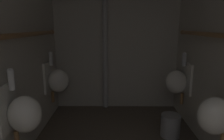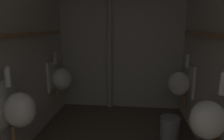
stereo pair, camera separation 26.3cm
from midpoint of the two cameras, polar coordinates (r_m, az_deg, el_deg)
The scene contains 8 objects.
wall_back at distance 3.36m, azimuth -1.06°, elevation 9.55°, with size 2.15×0.06×2.44m, color beige.
urinal_left_mid at distance 2.07m, azimuth -27.47°, elevation -10.77°, with size 0.32×0.30×0.76m.
urinal_left_far at distance 3.07m, azimuth -17.73°, elevation -2.69°, with size 0.32×0.30×0.76m.
urinal_right_mid at distance 1.98m, azimuth 24.27°, elevation -11.48°, with size 0.32×0.30×0.76m.
urinal_right_far at distance 2.97m, azimuth 15.76°, elevation -3.07°, with size 0.32×0.30×0.76m.
supply_pipe_left at distance 1.97m, azimuth -31.83°, elevation 8.03°, with size 0.06×2.76×0.06m.
standpipe_back_wall at distance 3.26m, azimuth -4.33°, elevation 9.43°, with size 0.08×0.08×2.39m, color #B2B2B2.
waste_bin at distance 2.73m, azimuth 13.52°, elevation -15.06°, with size 0.24×0.24×0.29m, color gray.
Camera 1 is at (-0.05, 0.05, 1.38)m, focal length 32.17 mm.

